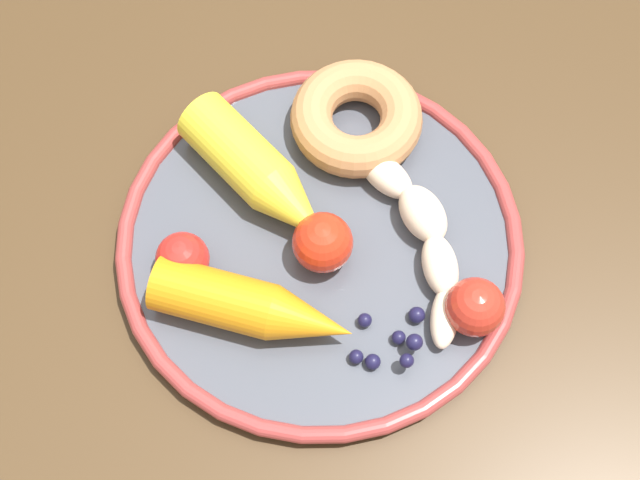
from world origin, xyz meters
TOP-DOWN VIEW (x-y plane):
  - ground_plane at (0.00, 0.00)m, footprint 6.00×6.00m
  - dining_table at (0.00, 0.00)m, footprint 0.91×0.90m
  - plate at (0.01, 0.03)m, footprint 0.30×0.30m
  - banana at (-0.04, -0.02)m, footprint 0.18×0.10m
  - carrot_orange at (0.01, 0.11)m, footprint 0.14×0.09m
  - carrot_yellow at (0.07, 0.03)m, footprint 0.14×0.06m
  - donut at (0.05, -0.06)m, footprint 0.14×0.14m
  - blueberry_pile at (-0.08, 0.06)m, footprint 0.05×0.06m
  - tomato_near at (0.07, 0.11)m, footprint 0.04×0.04m
  - tomato_mid at (0.00, 0.04)m, footprint 0.04×0.04m
  - tomato_far at (-0.11, 0.01)m, footprint 0.04×0.04m

SIDE VIEW (x-z plane):
  - ground_plane at x=0.00m, z-range 0.00..0.00m
  - dining_table at x=0.00m, z-range 0.26..0.96m
  - plate at x=0.01m, z-range 0.70..0.72m
  - blueberry_pile at x=-0.08m, z-range 0.71..0.73m
  - banana at x=-0.04m, z-range 0.71..0.74m
  - donut at x=0.05m, z-range 0.72..0.75m
  - tomato_near at x=0.07m, z-range 0.72..0.75m
  - carrot_orange at x=0.01m, z-range 0.72..0.75m
  - tomato_far at x=-0.11m, z-range 0.72..0.76m
  - carrot_yellow at x=0.07m, z-range 0.72..0.76m
  - tomato_mid at x=0.00m, z-range 0.72..0.76m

